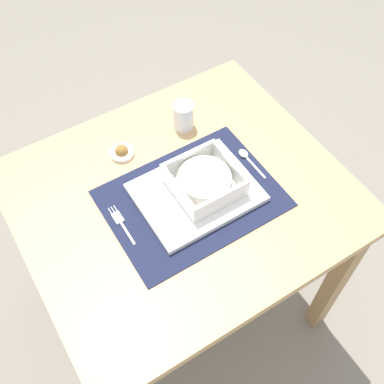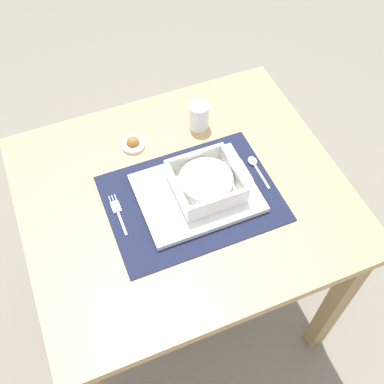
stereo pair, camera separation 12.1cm
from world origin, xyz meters
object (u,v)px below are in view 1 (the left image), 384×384
at_px(spoon, 246,157).
at_px(fork, 121,222).
at_px(porridge_bowl, 204,181).
at_px(drinking_glass, 183,117).
at_px(dining_table, 183,215).
at_px(butter_knife, 246,173).
at_px(condiment_saucer, 122,152).

bearing_deg(spoon, fork, 177.39).
xyz_separation_m(porridge_bowl, drinking_glass, (0.08, 0.23, -0.01)).
bearing_deg(spoon, dining_table, 178.44).
xyz_separation_m(porridge_bowl, butter_knife, (0.13, -0.02, -0.04)).
height_order(dining_table, butter_knife, butter_knife).
bearing_deg(drinking_glass, fork, -146.76).
bearing_deg(porridge_bowl, butter_knife, -6.90).
relative_size(porridge_bowl, spoon, 1.43).
bearing_deg(spoon, porridge_bowl, -172.11).
height_order(butter_knife, drinking_glass, drinking_glass).
xyz_separation_m(fork, drinking_glass, (0.31, 0.20, 0.03)).
bearing_deg(condiment_saucer, spoon, -34.32).
height_order(dining_table, condiment_saucer, condiment_saucer).
height_order(porridge_bowl, butter_knife, porridge_bowl).
xyz_separation_m(fork, spoon, (0.39, 0.01, 0.00)).
distance_m(fork, butter_knife, 0.36).
bearing_deg(dining_table, drinking_glass, 57.67).
distance_m(dining_table, condiment_saucer, 0.25).
height_order(dining_table, fork, fork).
height_order(dining_table, spoon, spoon).
relative_size(fork, condiment_saucer, 1.94).
bearing_deg(drinking_glass, condiment_saucer, -179.38).
height_order(spoon, butter_knife, spoon).
relative_size(spoon, drinking_glass, 1.40).
bearing_deg(porridge_bowl, condiment_saucer, 119.11).
relative_size(dining_table, condiment_saucer, 12.66).
relative_size(dining_table, spoon, 7.27).
bearing_deg(fork, drinking_glass, 32.13).
bearing_deg(butter_knife, fork, 175.13).
distance_m(porridge_bowl, fork, 0.24).
bearing_deg(spoon, condiment_saucer, 142.26).
relative_size(fork, drinking_glass, 1.57).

